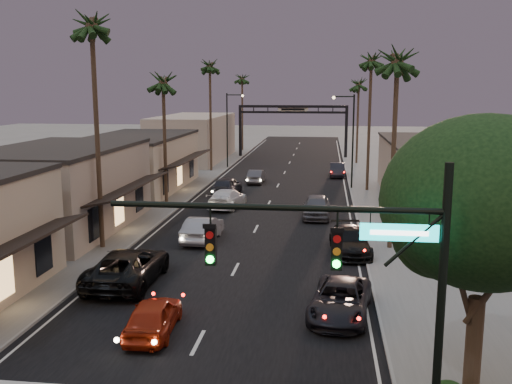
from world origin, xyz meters
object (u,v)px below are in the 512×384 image
(streetlight_right, at_px, (350,134))
(curbside_black, at_px, (350,241))
(palm_rc, at_px, (359,81))
(palm_rb, at_px, (372,56))
(oncoming_red, at_px, (153,316))
(palm_lb, at_px, (91,19))
(arch, at_px, (293,118))
(streetlight_left, at_px, (229,124))
(palm_lc, at_px, (163,77))
(palm_far, at_px, (242,76))
(palm_ld, at_px, (210,63))
(curbside_near, at_px, (340,300))
(traffic_signal, at_px, (364,269))
(palm_ra, at_px, (398,54))
(corner_tree, at_px, (487,209))
(oncoming_silver, at_px, (203,229))
(oncoming_pickup, at_px, (128,266))

(streetlight_right, xyz_separation_m, curbside_black, (-0.72, -22.19, -4.58))
(palm_rc, bearing_deg, curbside_black, -93.33)
(streetlight_right, xyz_separation_m, palm_rb, (1.68, -1.00, 7.09))
(oncoming_red, bearing_deg, palm_lb, -62.88)
(arch, bearing_deg, streetlight_right, -74.53)
(streetlight_left, height_order, palm_rb, palm_rb)
(palm_lc, relative_size, curbside_black, 2.36)
(palm_far, distance_m, oncoming_red, 68.50)
(palm_lc, bearing_deg, palm_ld, 90.00)
(palm_lc, xyz_separation_m, curbside_near, (14.02, -22.70, -9.75))
(traffic_signal, xyz_separation_m, palm_ra, (2.91, 20.00, 6.36))
(palm_ra, bearing_deg, palm_rc, 90.00)
(corner_tree, relative_size, curbside_black, 1.70)
(palm_far, bearing_deg, palm_ld, -90.75)
(curbside_near, bearing_deg, palm_ld, 116.07)
(traffic_signal, bearing_deg, curbside_black, 88.44)
(oncoming_silver, bearing_deg, corner_tree, 129.40)
(streetlight_right, distance_m, oncoming_red, 35.78)
(oncoming_red, bearing_deg, corner_tree, 161.04)
(corner_tree, height_order, oncoming_red, corner_tree)
(corner_tree, bearing_deg, palm_rb, 91.37)
(streetlight_left, distance_m, curbside_black, 37.83)
(streetlight_right, bearing_deg, streetlight_left, 136.79)
(streetlight_left, xyz_separation_m, oncoming_red, (4.99, -47.36, -4.61))
(traffic_signal, bearing_deg, curbside_near, 91.64)
(corner_tree, bearing_deg, palm_rc, 90.89)
(corner_tree, bearing_deg, curbside_black, 102.04)
(traffic_signal, bearing_deg, streetlight_left, 103.14)
(palm_ra, xyz_separation_m, oncoming_pickup, (-13.50, -7.86, -10.56))
(palm_rb, height_order, oncoming_red, palm_rb)
(palm_far, relative_size, curbside_near, 2.56)
(arch, xyz_separation_m, streetlight_left, (-6.92, -12.00, -0.20))
(traffic_signal, bearing_deg, palm_ld, 105.65)
(corner_tree, xyz_separation_m, palm_far, (-17.78, 70.55, 5.46))
(palm_rb, bearing_deg, curbside_near, -95.91)
(corner_tree, xyz_separation_m, curbside_black, (-3.28, 15.36, -5.23))
(palm_lc, xyz_separation_m, palm_far, (0.30, 42.00, 0.97))
(traffic_signal, xyz_separation_m, oncoming_pickup, (-10.59, 12.14, -4.20))
(corner_tree, height_order, oncoming_silver, corner_tree)
(traffic_signal, height_order, streetlight_left, streetlight_left)
(palm_lb, xyz_separation_m, palm_lc, (0.00, 14.00, -2.92))
(streetlight_left, bearing_deg, streetlight_right, -43.21)
(streetlight_right, distance_m, streetlight_left, 18.99)
(palm_lb, relative_size, curbside_black, 2.94)
(corner_tree, relative_size, palm_rc, 0.72)
(palm_rb, distance_m, palm_rc, 20.09)
(palm_ld, relative_size, curbside_black, 2.75)
(palm_lc, height_order, curbside_near, palm_lc)
(oncoming_red, distance_m, curbside_near, 7.81)
(corner_tree, distance_m, arch, 63.26)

